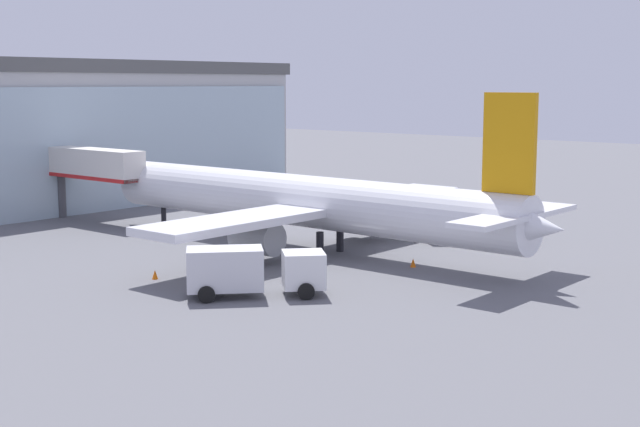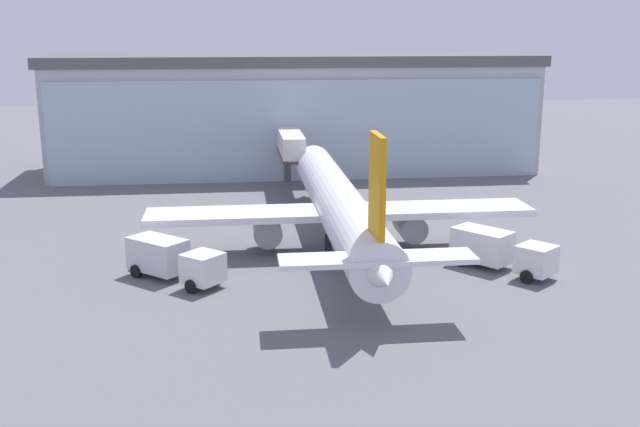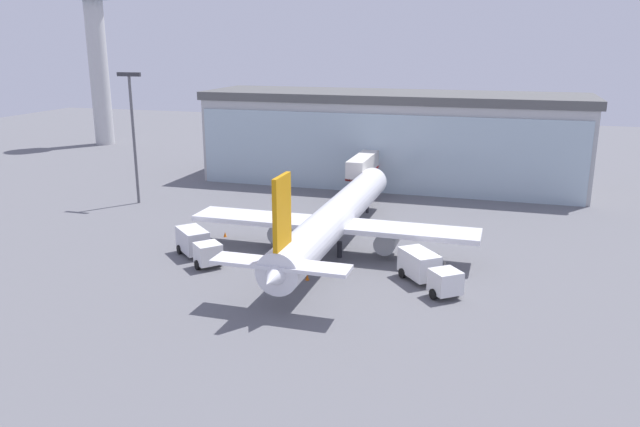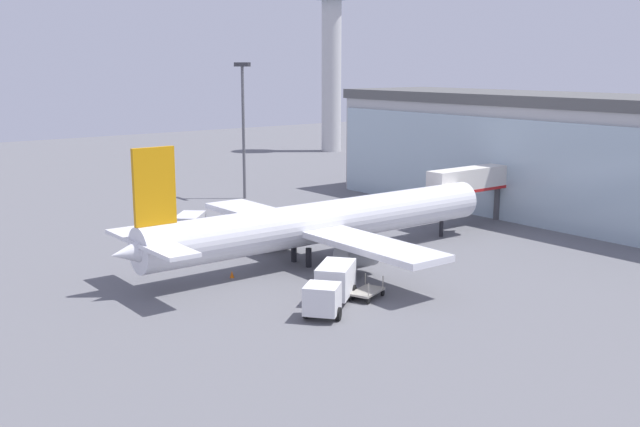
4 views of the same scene
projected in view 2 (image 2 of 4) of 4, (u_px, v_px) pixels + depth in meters
The scene contains 9 objects.
ground at pixel (345, 273), 51.30m from camera, with size 240.00×240.00×0.00m, color slate.
terminal_building at pixel (295, 113), 87.77m from camera, with size 55.75×15.11×13.37m.
jet_bridge at pixel (290, 145), 76.92m from camera, with size 2.28×11.36×6.03m.
airplane at pixel (339, 205), 56.63m from camera, with size 28.73×38.05×10.77m.
catering_truck at pixel (172, 259), 49.51m from camera, with size 6.86×6.57×2.65m.
fuel_truck at pixel (499, 250), 51.55m from camera, with size 6.27×7.08×2.65m.
baggage_cart at pixel (486, 250), 54.79m from camera, with size 2.49×3.19×1.50m.
safety_cone_nose at pixel (356, 281), 48.90m from camera, with size 0.36×0.36×0.55m, color orange.
safety_cone_wingtip at pixel (173, 246), 56.73m from camera, with size 0.36×0.36×0.55m, color orange.
Camera 2 is at (-7.55, -48.25, 16.33)m, focal length 42.00 mm.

